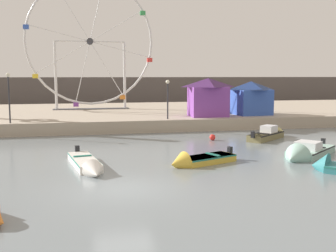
# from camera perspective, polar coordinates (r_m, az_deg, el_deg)

# --- Properties ---
(ground_plane) EXTENTS (240.00, 240.00, 0.00)m
(ground_plane) POSITION_cam_1_polar(r_m,az_deg,el_deg) (17.21, -6.30, -8.78)
(ground_plane) COLOR slate
(quay_promenade) EXTENTS (110.00, 22.44, 1.02)m
(quay_promenade) POSITION_cam_1_polar(r_m,az_deg,el_deg) (43.98, -10.06, 1.54)
(quay_promenade) COLOR tan
(quay_promenade) RESTS_ON ground_plane
(distant_town_skyline) EXTENTS (140.00, 3.00, 4.40)m
(distant_town_skyline) POSITION_cam_1_polar(r_m,az_deg,el_deg) (69.79, -10.95, 4.93)
(distant_town_skyline) COLOR #564C47
(distant_town_skyline) RESTS_ON ground_plane
(motorboat_white_red_stripe) EXTENTS (1.94, 5.33, 1.06)m
(motorboat_white_red_stripe) POSITION_cam_1_polar(r_m,az_deg,el_deg) (20.89, -11.22, -5.41)
(motorboat_white_red_stripe) COLOR silver
(motorboat_white_red_stripe) RESTS_ON ground_plane
(motorboat_mustard_yellow) EXTENTS (4.15, 2.70, 1.20)m
(motorboat_mustard_yellow) POSITION_cam_1_polar(r_m,az_deg,el_deg) (21.66, 3.99, -4.87)
(motorboat_mustard_yellow) COLOR gold
(motorboat_mustard_yellow) RESTS_ON ground_plane
(motorboat_olive_wood) EXTENTS (4.51, 3.87, 1.30)m
(motorboat_olive_wood) POSITION_cam_1_polar(r_m,az_deg,el_deg) (31.43, 14.16, -1.11)
(motorboat_olive_wood) COLOR olive
(motorboat_olive_wood) RESTS_ON ground_plane
(motorboat_seafoam) EXTENTS (4.97, 4.41, 1.51)m
(motorboat_seafoam) POSITION_cam_1_polar(r_m,az_deg,el_deg) (24.66, 18.58, -3.62)
(motorboat_seafoam) COLOR #93BCAD
(motorboat_seafoam) RESTS_ON ground_plane
(ferris_wheel_white_frame) EXTENTS (13.66, 1.20, 14.14)m
(ferris_wheel_white_frame) POSITION_cam_1_polar(r_m,az_deg,el_deg) (45.45, -10.89, 11.31)
(ferris_wheel_white_frame) COLOR silver
(ferris_wheel_white_frame) RESTS_ON quay_promenade
(carnival_booth_blue_tent) EXTENTS (3.69, 3.67, 3.13)m
(carnival_booth_blue_tent) POSITION_cam_1_polar(r_m,az_deg,el_deg) (39.22, 11.53, 3.97)
(carnival_booth_blue_tent) COLOR #3356B7
(carnival_booth_blue_tent) RESTS_ON quay_promenade
(carnival_booth_purple_stall) EXTENTS (3.71, 3.04, 3.44)m
(carnival_booth_purple_stall) POSITION_cam_1_polar(r_m,az_deg,el_deg) (36.86, 5.64, 4.14)
(carnival_booth_purple_stall) COLOR purple
(carnival_booth_purple_stall) RESTS_ON quay_promenade
(promenade_lamp_near) EXTENTS (0.32, 0.32, 3.88)m
(promenade_lamp_near) POSITION_cam_1_polar(r_m,az_deg,el_deg) (33.59, -21.44, 4.67)
(promenade_lamp_near) COLOR #2D2D33
(promenade_lamp_near) RESTS_ON quay_promenade
(promenade_lamp_far) EXTENTS (0.32, 0.32, 3.30)m
(promenade_lamp_far) POSITION_cam_1_polar(r_m,az_deg,el_deg) (34.37, -0.04, 4.66)
(promenade_lamp_far) COLOR #2D2D33
(promenade_lamp_far) RESTS_ON quay_promenade
(mooring_buoy_orange) EXTENTS (0.44, 0.44, 0.44)m
(mooring_buoy_orange) POSITION_cam_1_polar(r_m,az_deg,el_deg) (29.76, 6.26, -1.59)
(mooring_buoy_orange) COLOR red
(mooring_buoy_orange) RESTS_ON ground_plane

